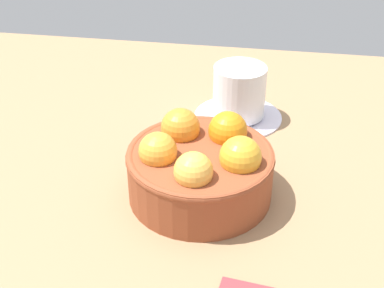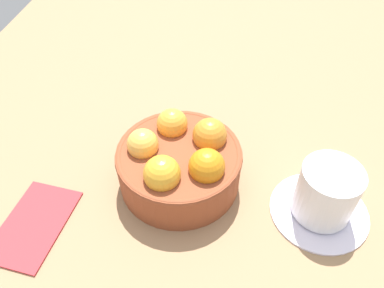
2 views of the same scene
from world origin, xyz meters
The scene contains 4 objects.
ground_plane centered at (0.00, 0.00, -2.33)cm, with size 132.21×90.44×4.67cm, color #997551.
terracotta_bowl centered at (-0.03, -0.07, 3.91)cm, with size 16.63×16.63×8.86cm.
coffee_cup centered at (-2.68, -18.77, 3.49)cm, with size 12.64×12.64×7.90cm.
folded_napkin centered at (-9.75, 17.10, 0.30)cm, with size 12.19×7.56×0.60cm, color #B23338.
Camera 2 is at (-33.01, -6.38, 41.37)cm, focal length 35.41 mm.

